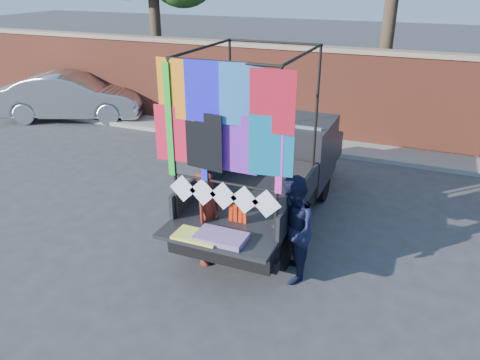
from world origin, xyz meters
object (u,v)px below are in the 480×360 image
at_px(sedan, 73,96).
at_px(pickup_truck, 278,167).
at_px(man, 292,230).
at_px(woman, 208,218).

bearing_deg(sedan, pickup_truck, -135.05).
relative_size(pickup_truck, sedan, 1.17).
bearing_deg(man, pickup_truck, 179.54).
xyz_separation_m(pickup_truck, sedan, (-8.16, 3.43, -0.10)).
xyz_separation_m(pickup_truck, woman, (-0.39, -2.38, -0.05)).
relative_size(pickup_truck, man, 3.12).
bearing_deg(woman, man, -81.03).
xyz_separation_m(pickup_truck, man, (0.99, -2.32, 0.01)).
distance_m(sedan, man, 10.81).
distance_m(pickup_truck, sedan, 8.85).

